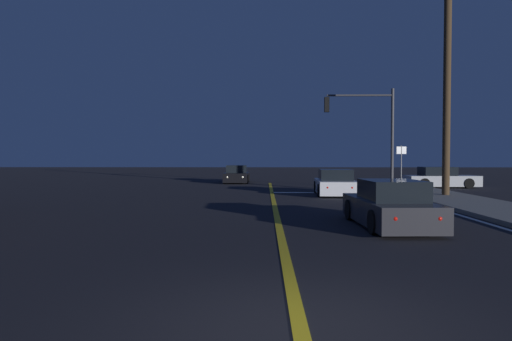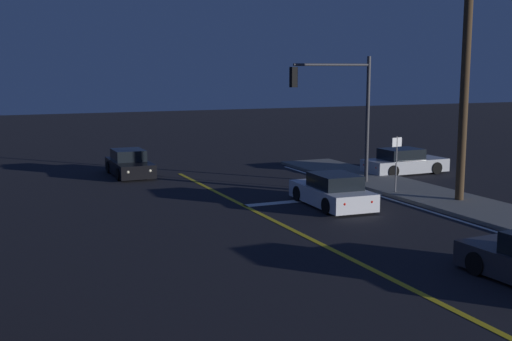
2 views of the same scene
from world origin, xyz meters
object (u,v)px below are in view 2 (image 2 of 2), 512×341
(car_following_oncoming_silver, at_px, (404,163))
(utility_pole_right, at_px, (466,64))
(street_sign_corner, at_px, (396,156))
(car_side_waiting_white, at_px, (332,192))
(car_distant_tail_black, at_px, (129,164))
(traffic_signal_near_right, at_px, (341,100))

(car_following_oncoming_silver, height_order, utility_pole_right, utility_pole_right)
(car_following_oncoming_silver, distance_m, street_sign_corner, 6.34)
(car_side_waiting_white, relative_size, car_distant_tail_black, 1.03)
(car_side_waiting_white, bearing_deg, car_distant_tail_black, 120.64)
(traffic_signal_near_right, bearing_deg, utility_pole_right, 115.74)
(car_side_waiting_white, bearing_deg, street_sign_corner, 16.17)
(car_side_waiting_white, xyz_separation_m, utility_pole_right, (5.11, -1.59, 5.12))
(traffic_signal_near_right, relative_size, utility_pole_right, 0.55)
(car_distant_tail_black, xyz_separation_m, traffic_signal_near_right, (8.37, -7.20, 3.48))
(traffic_signal_near_right, height_order, utility_pole_right, utility_pole_right)
(car_following_oncoming_silver, height_order, car_distant_tail_black, same)
(street_sign_corner, bearing_deg, utility_pole_right, -60.63)
(utility_pole_right, bearing_deg, traffic_signal_near_right, 115.74)
(street_sign_corner, bearing_deg, traffic_signal_near_right, 112.32)
(traffic_signal_near_right, xyz_separation_m, utility_pole_right, (2.55, -5.29, 1.64))
(car_following_oncoming_silver, xyz_separation_m, traffic_signal_near_right, (-5.13, -2.00, 3.48))
(car_following_oncoming_silver, relative_size, car_distant_tail_black, 1.07)
(car_following_oncoming_silver, xyz_separation_m, street_sign_corner, (-3.98, -4.80, 1.15))
(car_following_oncoming_silver, height_order, street_sign_corner, street_sign_corner)
(utility_pole_right, distance_m, street_sign_corner, 4.89)
(car_side_waiting_white, height_order, street_sign_corner, street_sign_corner)
(car_side_waiting_white, bearing_deg, utility_pole_right, -14.72)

